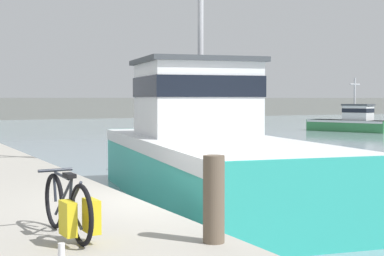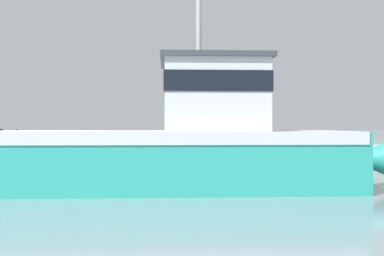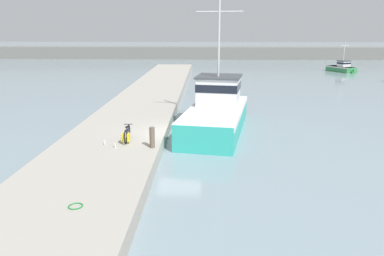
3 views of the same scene
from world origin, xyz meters
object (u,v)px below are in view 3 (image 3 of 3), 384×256
object	(u,v)px
mooring_post	(152,137)
water_bottle_by_bike	(105,143)
boat_white_moored	(342,68)
fishing_boat_main	(217,111)
bicycle_touring	(127,135)
water_bottle_on_curb	(115,145)

from	to	relation	value
mooring_post	water_bottle_by_bike	world-z (taller)	mooring_post
boat_white_moored	mooring_post	world-z (taller)	boat_white_moored
mooring_post	water_bottle_by_bike	xyz separation A→B (m)	(-2.41, 0.33, -0.39)
fishing_boat_main	mooring_post	size ratio (longest dim) A/B	11.17
fishing_boat_main	boat_white_moored	world-z (taller)	fishing_boat_main
fishing_boat_main	water_bottle_by_bike	size ratio (longest dim) A/B	46.21
fishing_boat_main	bicycle_touring	distance (m)	7.15
fishing_boat_main	water_bottle_by_bike	xyz separation A→B (m)	(-5.71, -5.96, -0.35)
fishing_boat_main	mooring_post	distance (m)	7.11
mooring_post	fishing_boat_main	bearing A→B (deg)	62.33
fishing_boat_main	boat_white_moored	bearing A→B (deg)	69.57
boat_white_moored	water_bottle_on_curb	xyz separation A→B (m)	(-24.65, -39.69, 0.19)
bicycle_touring	water_bottle_on_curb	distance (m)	1.08
boat_white_moored	water_bottle_by_bike	xyz separation A→B (m)	(-25.25, -39.30, 0.21)
fishing_boat_main	boat_white_moored	size ratio (longest dim) A/B	2.24
fishing_boat_main	bicycle_touring	size ratio (longest dim) A/B	6.47
mooring_post	boat_white_moored	bearing A→B (deg)	60.04
fishing_boat_main	water_bottle_on_curb	bearing A→B (deg)	-118.83
fishing_boat_main	mooring_post	xyz separation A→B (m)	(-3.30, -6.29, 0.04)
boat_white_moored	water_bottle_by_bike	bearing A→B (deg)	31.45
bicycle_touring	water_bottle_on_curb	xyz separation A→B (m)	(-0.38, -0.98, -0.25)
boat_white_moored	bicycle_touring	distance (m)	45.69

